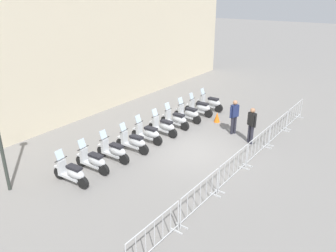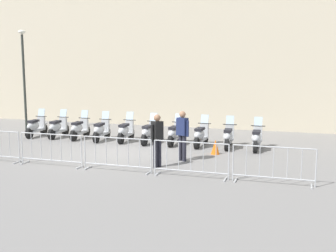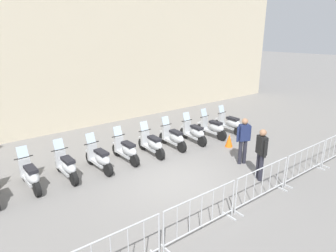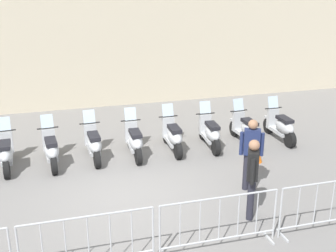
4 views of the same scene
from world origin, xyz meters
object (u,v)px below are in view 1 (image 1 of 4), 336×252
motorcycle_0 (72,173)px  barrier_segment_1 (200,196)px  motorcycle_1 (93,161)px  barrier_segment_0 (154,236)px  motorcycle_9 (211,103)px  barrier_segment_5 (295,114)px  officer_mid_plaza (252,124)px  motorcycle_6 (176,119)px  traffic_cone (217,117)px  barrier_segment_3 (259,145)px  motorcycle_5 (164,126)px  motorcycle_8 (200,108)px  motorcycle_7 (189,114)px  officer_near_row_end (234,115)px  barrier_segment_4 (279,128)px  motorcycle_4 (148,133)px  motorcycle_2 (114,151)px  motorcycle_3 (134,142)px  barrier_segment_2 (234,167)px

motorcycle_0 → barrier_segment_1: size_ratio=0.76×
motorcycle_1 → barrier_segment_0: 5.12m
motorcycle_9 → barrier_segment_5: bearing=-85.2°
motorcycle_0 → officer_mid_plaza: officer_mid_plaza is taller
motorcycle_6 → traffic_cone: (1.80, -1.51, -0.18)m
barrier_segment_1 → motorcycle_9: bearing=21.6°
barrier_segment_3 → motorcycle_5: bearing=91.3°
motorcycle_0 → motorcycle_8: same height
barrier_segment_0 → barrier_segment_3: same height
motorcycle_9 → motorcycle_7: bearing=172.0°
officer_near_row_end → barrier_segment_0: bearing=-173.7°
motorcycle_7 → officer_near_row_end: officer_near_row_end is taller
motorcycle_7 → barrier_segment_1: bearing=-150.4°
motorcycle_1 → officer_mid_plaza: 7.25m
barrier_segment_4 → barrier_segment_5: bearing=-6.5°
motorcycle_4 → motorcycle_8: same height
motorcycle_2 → motorcycle_4: 2.23m
motorcycle_0 → barrier_segment_1: (0.92, -4.76, 0.07)m
officer_mid_plaza → motorcycle_5: bearing=107.3°
motorcycle_9 → motorcycle_3: bearing=173.3°
barrier_segment_1 → barrier_segment_3: bearing=-6.5°
motorcycle_0 → barrier_segment_5: size_ratio=0.76×
motorcycle_3 → motorcycle_9: (6.62, -0.78, 0.00)m
motorcycle_0 → motorcycle_5: (5.52, -0.65, 0.00)m
motorcycle_6 → barrier_segment_3: (-1.01, -4.58, 0.07)m
officer_mid_plaza → barrier_segment_0: bearing=179.3°
motorcycle_6 → motorcycle_9: 3.34m
motorcycle_1 → motorcycle_3: size_ratio=1.00×
barrier_segment_1 → barrier_segment_4: same height
motorcycle_8 → barrier_segment_2: motorcycle_8 is taller
motorcycle_4 → barrier_segment_5: (5.90, -5.39, 0.07)m
barrier_segment_4 → officer_near_row_end: (-0.58, 2.04, 0.45)m
barrier_segment_3 → barrier_segment_5: same height
motorcycle_0 → officer_mid_plaza: 8.17m
motorcycle_2 → barrier_segment_5: motorcycle_2 is taller
officer_near_row_end → traffic_cone: 1.80m
motorcycle_9 → barrier_segment_1: (-9.02, -3.56, 0.07)m
motorcycle_5 → barrier_segment_0: motorcycle_5 is taller
motorcycle_2 → motorcycle_3: size_ratio=1.00×
barrier_segment_0 → barrier_segment_1: bearing=-6.5°
motorcycle_1 → barrier_segment_3: bearing=-49.3°
barrier_segment_0 → barrier_segment_5: (11.76, -1.34, 0.00)m
motorcycle_1 → barrier_segment_2: 5.42m
motorcycle_1 → motorcycle_3: same height
motorcycle_4 → barrier_segment_1: bearing=-129.1°
motorcycle_1 → traffic_cone: motorcycle_1 is taller
motorcycle_7 → barrier_segment_5: size_ratio=0.76×
motorcycle_8 → motorcycle_9: (1.10, -0.17, 0.00)m
motorcycle_6 → motorcycle_2: bearing=173.3°
motorcycle_1 → motorcycle_8: same height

